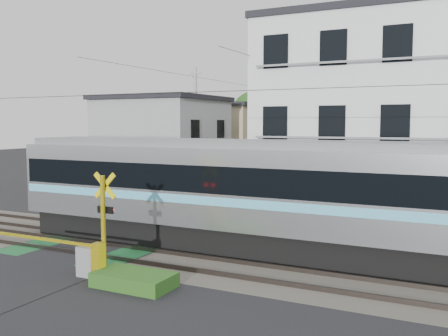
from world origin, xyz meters
The scene contains 12 objects.
ground centered at (0.00, 0.00, 0.00)m, with size 120.00×120.00×0.00m, color black.
track_bed centered at (0.00, 0.00, 0.04)m, with size 120.00×120.00×0.14m.
commuter_train centered at (5.69, 1.20, 2.06)m, with size 18.74×2.96×3.89m.
crossing_signal_near centered at (2.59, -3.65, 0.71)m, with size 4.74×0.65×3.09m.
crossing_signal_far centered at (-2.59, 3.65, 0.71)m, with size 4.74×0.65×3.09m.
apartment_block centered at (8.50, 9.49, 4.66)m, with size 10.20×8.36×9.30m.
houses_row centered at (0.25, 25.92, 3.24)m, with size 22.07×31.35×6.80m.
tree_hill centered at (0.06, 48.11, 6.06)m, with size 40.00×13.31×11.92m.
catenary centered at (6.00, 0.03, 3.70)m, with size 60.00×5.04×7.00m.
utility_poles centered at (-1.05, 23.01, 4.08)m, with size 7.90×42.00×8.00m.
pedestrian centered at (0.62, 34.75, 0.80)m, with size 0.58×0.38×1.60m, color black.
weed_patches centered at (1.76, -0.09, 0.18)m, with size 10.25×8.80×0.40m.
Camera 1 is at (12.33, -14.66, 4.48)m, focal length 40.00 mm.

